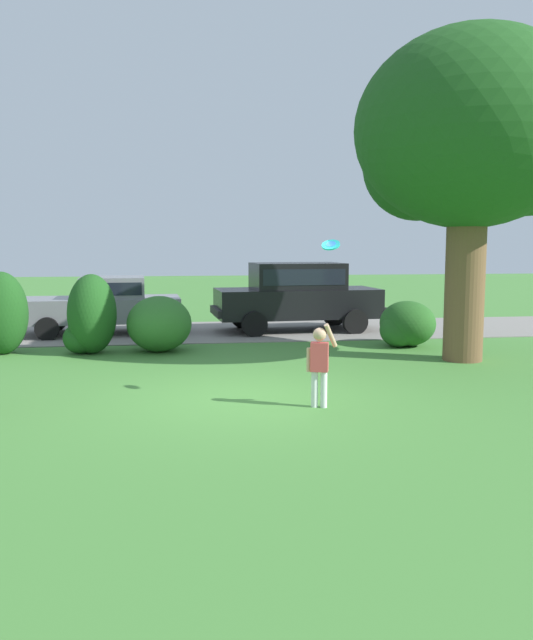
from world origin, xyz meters
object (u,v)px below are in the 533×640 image
object	(u,v)px
oak_tree_large	(469,140)
child_thrower	(320,360)
parked_suv	(297,293)
frisbee	(331,245)
parked_sedan	(105,303)

from	to	relation	value
oak_tree_large	child_thrower	xyz separation A→B (m)	(-3.93, -3.60, -3.86)
parked_suv	oak_tree_large	bearing A→B (deg)	-61.23
frisbee	oak_tree_large	bearing A→B (deg)	41.49
oak_tree_large	parked_suv	distance (m)	6.56
child_thrower	frisbee	bearing A→B (deg)	54.92
oak_tree_large	parked_sedan	bearing A→B (deg)	147.88
child_thrower	frisbee	xyz separation A→B (m)	(0.23, 0.33, 1.72)
parked_suv	child_thrower	bearing A→B (deg)	-98.46
child_thrower	frisbee	distance (m)	1.76
oak_tree_large	frisbee	world-z (taller)	oak_tree_large
parked_suv	frisbee	bearing A→B (deg)	-97.18
parked_sedan	frisbee	bearing A→B (deg)	-62.74
parked_sedan	child_thrower	xyz separation A→B (m)	(4.02, -8.60, -0.13)
parked_sedan	frisbee	distance (m)	9.43
oak_tree_large	parked_sedan	distance (m)	10.10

